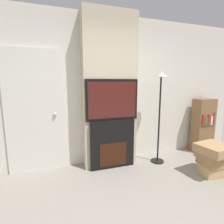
{
  "coord_description": "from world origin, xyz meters",
  "views": [
    {
      "loc": [
        -0.94,
        -1.12,
        1.52
      ],
      "look_at": [
        0.0,
        1.7,
        1.01
      ],
      "focal_mm": 28.0,
      "sensor_mm": 36.0,
      "label": 1
    }
  ],
  "objects": [
    {
      "name": "wall_back",
      "position": [
        0.0,
        2.03,
        1.35
      ],
      "size": [
        6.0,
        0.06,
        2.7
      ],
      "color": "silver",
      "rests_on": "ground_plane"
    },
    {
      "name": "fireplace",
      "position": [
        0.0,
        1.7,
        0.43
      ],
      "size": [
        0.79,
        0.15,
        0.87
      ],
      "color": "black",
      "rests_on": "ground_plane"
    },
    {
      "name": "television",
      "position": [
        0.0,
        1.7,
        1.22
      ],
      "size": [
        0.92,
        0.07,
        0.7
      ],
      "color": "black",
      "rests_on": "fireplace"
    },
    {
      "name": "chimney_breast",
      "position": [
        0.0,
        1.85,
        1.35
      ],
      "size": [
        0.96,
        0.3,
        2.7
      ],
      "color": "beige",
      "rests_on": "ground_plane"
    },
    {
      "name": "floor_lamp",
      "position": [
        0.89,
        1.61,
        1.24
      ],
      "size": [
        0.24,
        0.24,
        1.71
      ],
      "color": "black",
      "rests_on": "ground_plane"
    },
    {
      "name": "bookshelf",
      "position": [
        2.14,
        1.79,
        0.59
      ],
      "size": [
        0.43,
        0.29,
        1.17
      ],
      "color": "brown",
      "rests_on": "ground_plane"
    },
    {
      "name": "entry_door",
      "position": [
        -1.26,
        1.97,
        1.02
      ],
      "size": [
        0.91,
        0.09,
        2.05
      ],
      "color": "silver",
      "rests_on": "ground_plane"
    },
    {
      "name": "box_stack",
      "position": [
        1.47,
        0.89,
        0.31
      ],
      "size": [
        0.55,
        0.51,
        0.53
      ],
      "color": "tan",
      "rests_on": "ground_plane"
    }
  ]
}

